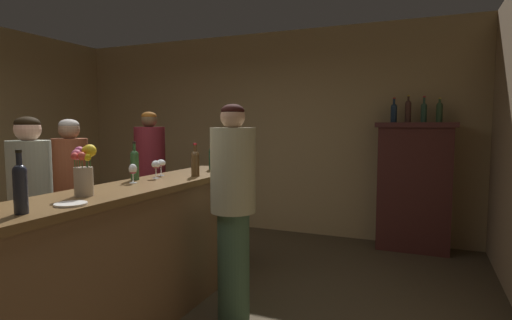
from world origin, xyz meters
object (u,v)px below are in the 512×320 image
Objects in this scene: wine_glass_rear at (156,165)px; cheese_plate at (71,204)px; wine_glass_front at (161,164)px; patron_tall at (71,191)px; display_bottle_midleft at (408,110)px; patron_near_entrance at (150,175)px; display_cabinet at (414,184)px; flower_arrangement at (84,170)px; wine_bottle_merlot at (20,186)px; bartender at (233,203)px; display_bottle_midright at (439,111)px; wine_bottle_pinot at (212,157)px; wine_bottle_rose at (195,162)px; wine_glass_mid at (133,170)px; display_bottle_left at (394,112)px; bar_counter at (134,257)px; display_bottle_center at (424,111)px; patron_in_navy at (31,202)px; wine_bottle_riesling at (135,163)px.

wine_glass_rear is 1.15m from cheese_plate.
wine_glass_front is 0.09× the size of patron_tall.
cheese_plate is 3.94m from display_bottle_midleft.
patron_near_entrance is (-2.84, -1.25, -0.78)m from display_bottle_midleft.
flower_arrangement is at bearing -119.72° from display_cabinet.
wine_bottle_merlot is 0.19× the size of bartender.
display_bottle_midright reaches higher than wine_glass_front.
wine_glass_rear is 0.09× the size of patron_near_entrance.
wine_bottle_pinot reaches higher than wine_glass_rear.
wine_glass_front is 3.25m from display_bottle_midright.
wine_bottle_rose is at bearing -132.35° from display_bottle_midright.
display_bottle_midright reaches higher than wine_glass_rear.
display_bottle_midright is 0.17× the size of patron_near_entrance.
wine_glass_mid is 3.25m from display_bottle_left.
display_bottle_midleft is 0.34m from display_bottle_midright.
wine_bottle_pinot is at bearing -137.25° from display_bottle_midleft.
display_bottle_left reaches higher than patron_tall.
patron_tall is (-1.41, 1.29, -0.21)m from cheese_plate.
wine_glass_mid is (-0.23, -0.54, -0.03)m from wine_bottle_rose.
cheese_plate is (0.25, -0.82, -0.09)m from wine_glass_mid.
display_cabinet is 0.89m from display_bottle_midleft.
bar_counter is 9.27× the size of flower_arrangement.
cheese_plate is 0.57× the size of display_bottle_center.
wine_bottle_pinot is at bearing -142.25° from display_bottle_midright.
display_cabinet is 5.04× the size of display_bottle_center.
cheese_plate is (0.16, -0.71, 0.54)m from bar_counter.
flower_arrangement is 1.10m from bartender.
patron_near_entrance is 1.06× the size of patron_in_navy.
patron_in_navy reaches higher than display_cabinet.
display_cabinet reaches higher than wine_glass_rear.
display_bottle_center is (0.17, -0.00, -0.01)m from display_bottle_midleft.
bar_counter is 0.75m from wine_bottle_riesling.
patron_tall is (-1.05, 0.31, -0.34)m from wine_bottle_riesling.
display_cabinet is at bearing 51.04° from wine_bottle_riesling.
wine_glass_front is at bearing -20.39° from bartender.
flower_arrangement reaches higher than wine_bottle_rose.
wine_bottle_riesling reaches higher than wine_glass_mid.
wine_bottle_rose is at bearing 17.24° from patron_in_navy.
patron_near_entrance is (-0.89, 1.01, -0.26)m from wine_glass_front.
patron_tall is (-1.39, -0.07, -0.33)m from wine_bottle_rose.
wine_glass_mid is at bearing -4.30° from patron_in_navy.
display_bottle_midleft is (1.87, 2.72, 0.52)m from wine_glass_mid.
display_cabinet reaches higher than cheese_plate.
display_bottle_left reaches higher than cheese_plate.
patron_in_navy is at bearing -144.22° from wine_glass_front.
patron_near_entrance is (-1.06, 2.04, -0.32)m from flower_arrangement.
wine_bottle_rose is 0.34m from wine_glass_rear.
wine_glass_mid is 0.29m from wine_glass_rear.
display_bottle_midleft is at bearing 52.31° from wine_glass_rear.
wine_glass_front is (-0.28, 1.55, -0.04)m from wine_bottle_merlot.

